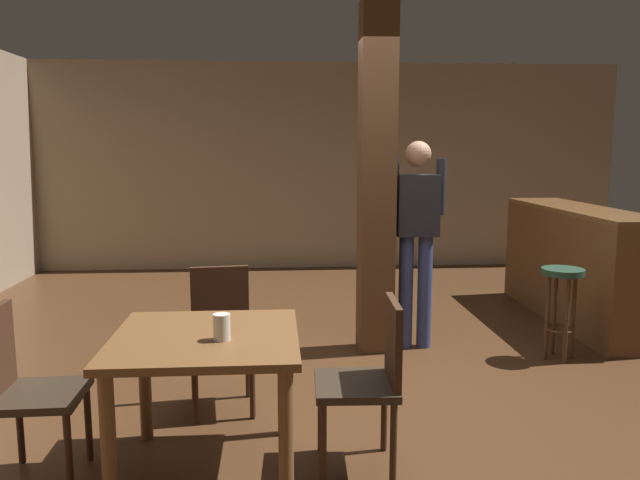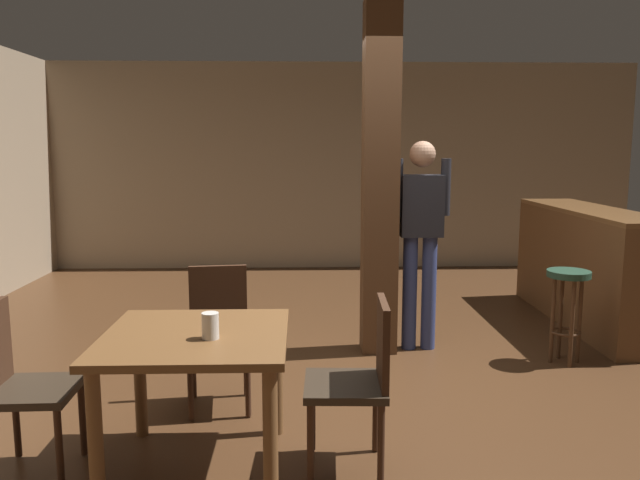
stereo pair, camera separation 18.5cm
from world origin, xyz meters
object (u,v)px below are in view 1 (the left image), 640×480
object	(u,v)px
chair_west	(23,385)
chair_east	(370,375)
dining_table	(206,358)
bar_counter	(569,263)
standing_person	(417,229)
napkin_cup	(222,327)
bar_stool_near	(562,292)
chair_north	(221,330)

from	to	relation	value
chair_west	chair_east	world-z (taller)	same
dining_table	chair_east	bearing A→B (deg)	-1.28
dining_table	bar_counter	distance (m)	4.13
chair_west	standing_person	size ratio (longest dim) A/B	0.52
napkin_cup	bar_counter	xyz separation A→B (m)	(3.09, 2.73, -0.24)
bar_stool_near	napkin_cup	bearing A→B (deg)	-146.86
dining_table	chair_west	xyz separation A→B (m)	(-0.90, -0.03, -0.10)
chair_east	standing_person	distance (m)	2.12
chair_west	standing_person	bearing A→B (deg)	39.10
standing_person	chair_east	bearing A→B (deg)	-109.17
dining_table	bar_counter	size ratio (longest dim) A/B	0.41
standing_person	bar_counter	world-z (taller)	standing_person
chair_north	chair_east	xyz separation A→B (m)	(0.84, -0.86, 0.00)
bar_counter	napkin_cup	bearing A→B (deg)	-138.49
chair_east	standing_person	xyz separation A→B (m)	(0.68, 1.95, 0.50)
chair_west	napkin_cup	bearing A→B (deg)	-3.41
napkin_cup	bar_stool_near	size ratio (longest dim) A/B	0.18
chair_west	chair_north	size ratio (longest dim) A/B	1.00
dining_table	chair_east	distance (m)	0.85
dining_table	standing_person	size ratio (longest dim) A/B	0.54
chair_north	chair_east	bearing A→B (deg)	-45.82
chair_west	bar_counter	world-z (taller)	bar_counter
chair_east	napkin_cup	world-z (taller)	chair_east
dining_table	chair_east	world-z (taller)	chair_east
dining_table	napkin_cup	world-z (taller)	napkin_cup
standing_person	chair_west	bearing A→B (deg)	-140.90
napkin_cup	bar_counter	world-z (taller)	bar_counter
chair_west	chair_east	xyz separation A→B (m)	(1.74, 0.02, 0.00)
chair_north	chair_west	bearing A→B (deg)	-135.70
napkin_cup	bar_stool_near	bearing A→B (deg)	33.14
chair_north	napkin_cup	size ratio (longest dim) A/B	6.78
standing_person	bar_counter	bearing A→B (deg)	23.24
bar_counter	dining_table	bearing A→B (deg)	-140.29
chair_west	chair_north	world-z (taller)	same
standing_person	bar_stool_near	world-z (taller)	standing_person
chair_east	bar_counter	distance (m)	3.54
chair_north	standing_person	size ratio (longest dim) A/B	0.52
dining_table	bar_stool_near	xyz separation A→B (m)	(2.59, 1.54, -0.07)
bar_stool_near	chair_east	bearing A→B (deg)	-138.33
dining_table	chair_west	size ratio (longest dim) A/B	1.05
chair_west	chair_north	bearing A→B (deg)	44.30
napkin_cup	standing_person	size ratio (longest dim) A/B	0.08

